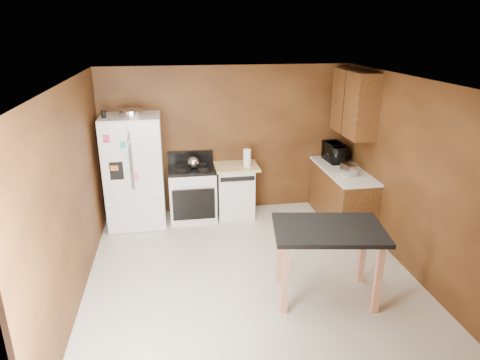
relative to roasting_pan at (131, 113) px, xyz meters
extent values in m
plane|color=silver|center=(1.53, -1.86, -1.85)|extent=(4.50, 4.50, 0.00)
plane|color=white|center=(1.53, -1.86, 0.65)|extent=(4.50, 4.50, 0.00)
plane|color=brown|center=(1.53, 0.39, -0.60)|extent=(4.20, 0.00, 4.20)
plane|color=brown|center=(1.53, -4.11, -0.60)|extent=(4.20, 0.00, 4.20)
plane|color=brown|center=(-0.57, -1.86, -0.60)|extent=(0.00, 4.50, 4.50)
plane|color=brown|center=(3.63, -1.86, -0.60)|extent=(0.00, 4.50, 4.50)
cylinder|color=silver|center=(0.00, 0.00, 0.00)|extent=(0.37, 0.37, 0.09)
cylinder|color=black|center=(-0.39, -0.09, 0.01)|extent=(0.07, 0.07, 0.11)
sphere|color=silver|center=(0.92, 0.02, -0.85)|extent=(0.19, 0.19, 0.19)
cylinder|color=white|center=(1.80, -0.01, -0.81)|extent=(0.17, 0.17, 0.30)
cylinder|color=#3B9B58|center=(1.84, 0.11, -0.90)|extent=(0.12, 0.12, 0.11)
cube|color=silver|center=(3.28, -0.71, -0.86)|extent=(0.20, 0.27, 0.18)
imported|color=black|center=(3.34, 0.04, -0.80)|extent=(0.38, 0.53, 0.28)
cube|color=white|center=(-0.02, 0.01, -0.95)|extent=(0.90, 0.75, 1.80)
cube|color=white|center=(-0.25, -0.38, -0.67)|extent=(0.43, 0.02, 1.20)
cube|color=white|center=(0.20, -0.38, -0.67)|extent=(0.43, 0.02, 1.20)
cube|color=white|center=(-0.02, -0.38, -1.57)|extent=(0.88, 0.02, 0.54)
cube|color=black|center=(-0.25, -0.38, -0.80)|extent=(0.20, 0.01, 0.28)
cylinder|color=silver|center=(-0.04, -0.40, -0.65)|extent=(0.02, 0.02, 0.90)
cylinder|color=silver|center=(-0.01, -0.40, -0.65)|extent=(0.02, 0.02, 0.90)
cube|color=#D9335D|center=(-0.34, -0.40, -0.30)|extent=(0.09, 0.00, 0.12)
cube|color=#30B5CC|center=(-0.12, -0.40, -0.40)|extent=(0.08, 0.00, 0.10)
cube|color=orange|center=(-0.27, -0.40, -0.75)|extent=(0.11, 0.00, 0.08)
cube|color=pink|center=(0.03, -0.40, -0.90)|extent=(0.08, 0.00, 0.11)
cube|color=white|center=(0.28, -0.40, -1.05)|extent=(0.09, 0.00, 0.10)
cube|color=#91D7DA|center=(-0.07, -0.40, -0.60)|extent=(0.07, 0.00, 0.07)
cube|color=white|center=(0.89, 0.06, -1.42)|extent=(0.76, 0.65, 0.85)
cube|color=black|center=(0.89, 0.06, -0.97)|extent=(0.76, 0.65, 0.05)
cube|color=black|center=(0.89, 0.35, -0.85)|extent=(0.76, 0.06, 0.20)
cube|color=black|center=(0.89, -0.28, -1.47)|extent=(0.68, 0.02, 0.52)
cylinder|color=silver|center=(0.89, -0.28, -1.18)|extent=(0.62, 0.02, 0.02)
cylinder|color=black|center=(0.71, 0.22, -0.94)|extent=(0.17, 0.17, 0.02)
cylinder|color=black|center=(1.07, 0.22, -0.94)|extent=(0.17, 0.17, 0.02)
cylinder|color=black|center=(0.71, -0.10, -0.94)|extent=(0.17, 0.17, 0.02)
cylinder|color=black|center=(1.07, -0.10, -0.94)|extent=(0.17, 0.17, 0.02)
cube|color=white|center=(1.61, 0.09, -1.42)|extent=(0.60, 0.60, 0.85)
cube|color=black|center=(1.61, -0.23, -1.09)|extent=(0.56, 0.02, 0.07)
cube|color=#D1BA74|center=(1.61, 0.09, -0.98)|extent=(0.78, 0.62, 0.04)
cube|color=brown|center=(3.33, -0.41, -1.42)|extent=(0.60, 1.55, 0.86)
cube|color=white|center=(3.33, -0.41, -0.97)|extent=(0.63, 1.58, 0.04)
cube|color=brown|center=(3.45, -0.31, 0.10)|extent=(0.35, 1.05, 1.00)
cube|color=black|center=(3.27, -0.31, 0.10)|extent=(0.01, 0.01, 1.00)
cube|color=black|center=(2.33, -2.45, -0.96)|extent=(1.37, 1.03, 0.05)
cube|color=tan|center=(1.87, -2.05, -1.40)|extent=(0.08, 0.08, 0.90)
cube|color=tan|center=(2.89, -2.21, -1.40)|extent=(0.08, 0.08, 0.90)
cube|color=tan|center=(1.76, -2.68, -1.40)|extent=(0.08, 0.08, 0.90)
cube|color=tan|center=(2.79, -2.84, -1.40)|extent=(0.08, 0.08, 0.90)
camera|label=1|loc=(0.62, -6.65, 1.25)|focal=32.00mm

